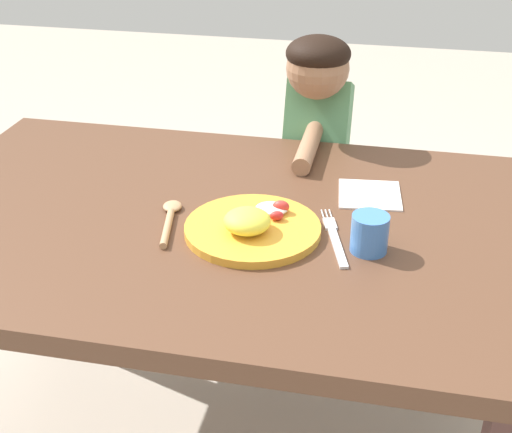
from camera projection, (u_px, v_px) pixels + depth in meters
dining_table at (217, 250)px, 1.55m from camera, size 1.38×0.90×0.69m
plate at (253, 226)px, 1.44m from camera, size 0.28×0.28×0.06m
fork at (335, 239)px, 1.42m from camera, size 0.08×0.23×0.01m
spoon at (170, 218)px, 1.49m from camera, size 0.07×0.19×0.02m
drinking_cup at (370, 233)px, 1.37m from camera, size 0.07×0.07×0.08m
person at (316, 184)px, 2.04m from camera, size 0.18×0.44×0.96m
napkin at (370, 195)px, 1.60m from camera, size 0.15×0.16×0.00m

